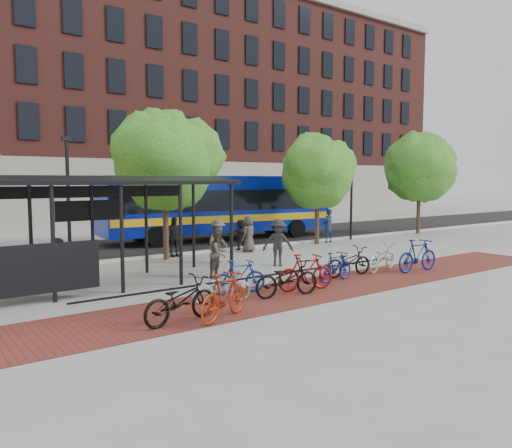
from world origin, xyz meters
TOP-DOWN VIEW (x-y plane):
  - ground at (0.00, 0.00)m, footprint 160.00×160.00m
  - asphalt_street at (0.00, 8.00)m, footprint 160.00×8.00m
  - curb at (0.00, 4.00)m, footprint 160.00×0.25m
  - brick_strip at (-2.00, -5.00)m, footprint 24.00×3.00m
  - bike_rack_rail at (-3.30, -4.10)m, footprint 12.00×0.05m
  - building_brick at (10.00, 26.00)m, footprint 55.00×14.00m
  - bus_shelter at (-8.13, -0.48)m, footprint 10.60×3.07m
  - tree_b at (-2.90, 3.35)m, footprint 5.15×4.20m
  - tree_c at (6.09, 3.35)m, footprint 4.66×3.80m
  - tree_d at (15.10, 3.35)m, footprint 5.39×4.40m
  - lamp_post_left at (-7.00, 3.60)m, footprint 0.35×0.20m
  - lamp_post_right at (9.00, 3.60)m, footprint 0.35×0.20m
  - bus at (2.86, 8.11)m, footprint 13.91×4.33m
  - bike_0 at (-7.11, -5.79)m, footprint 2.20×1.08m
  - bike_1 at (-6.10, -6.17)m, footprint 2.03×1.30m
  - bike_2 at (-5.23, -4.67)m, footprint 1.84×1.03m
  - bike_3 at (-4.20, -4.06)m, footprint 1.81×0.81m
  - bike_4 at (-3.29, -5.23)m, footprint 2.19×1.04m
  - bike_5 at (-2.29, -4.94)m, footprint 2.01×0.95m
  - bike_7 at (-0.49, -4.47)m, footprint 1.74×0.64m
  - bike_8 at (0.52, -4.13)m, footprint 2.07×0.83m
  - bike_10 at (2.30, -4.17)m, footprint 2.16×1.19m
  - bike_11 at (3.30, -5.04)m, footprint 2.11×0.71m
  - pedestrian_0 at (-8.21, 0.76)m, footprint 0.84×0.63m
  - pedestrian_3 at (-1.66, 1.19)m, footprint 1.34×1.08m
  - pedestrian_4 at (-2.38, 3.77)m, footprint 1.07×0.47m
  - pedestrian_5 at (1.31, 3.80)m, footprint 1.44×0.50m
  - pedestrian_6 at (1.22, 2.99)m, footprint 0.99×0.81m
  - pedestrian_7 at (6.93, 3.38)m, footprint 0.71×0.50m
  - pedestrian_8 at (-3.31, -1.50)m, footprint 1.04×0.96m
  - pedestrian_9 at (-0.16, -0.94)m, footprint 1.41×1.29m

SIDE VIEW (x-z plane):
  - ground at x=0.00m, z-range 0.00..0.00m
  - bike_rack_rail at x=-3.30m, z-range -0.47..0.47m
  - brick_strip at x=-2.00m, z-range 0.00..0.01m
  - asphalt_street at x=0.00m, z-range 0.00..0.01m
  - curb at x=0.00m, z-range 0.00..0.12m
  - bike_2 at x=-5.23m, z-range 0.00..0.91m
  - bike_7 at x=-0.49m, z-range 0.00..1.02m
  - bike_3 at x=-4.20m, z-range 0.00..1.05m
  - bike_8 at x=0.52m, z-range 0.00..1.06m
  - bike_10 at x=2.30m, z-range 0.00..1.08m
  - bike_4 at x=-3.29m, z-range 0.00..1.10m
  - bike_0 at x=-7.11m, z-range 0.00..1.11m
  - bike_5 at x=-2.29m, z-range 0.00..1.16m
  - bike_1 at x=-6.10m, z-range 0.00..1.19m
  - bike_11 at x=3.30m, z-range 0.00..1.25m
  - pedestrian_5 at x=1.31m, z-range 0.00..1.53m
  - pedestrian_0 at x=-8.21m, z-range 0.00..1.55m
  - pedestrian_8 at x=-3.31m, z-range 0.00..1.71m
  - pedestrian_6 at x=1.22m, z-range 0.00..1.74m
  - pedestrian_4 at x=-2.38m, z-range 0.00..1.80m
  - pedestrian_3 at x=-1.66m, z-range 0.00..1.81m
  - pedestrian_7 at x=6.93m, z-range 0.00..1.86m
  - pedestrian_9 at x=-0.16m, z-range 0.00..1.90m
  - bus at x=2.86m, z-range 0.27..3.97m
  - lamp_post_left at x=-7.00m, z-range 0.18..5.31m
  - lamp_post_right at x=9.00m, z-range 0.18..5.31m
  - bus_shelter at x=-8.13m, z-range 1.20..4.80m
  - tree_c at x=6.09m, z-range 1.09..7.02m
  - tree_b at x=-2.90m, z-range 1.22..7.69m
  - tree_d at x=15.10m, z-range 1.19..7.74m
  - building_brick at x=10.00m, z-range 0.00..20.00m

